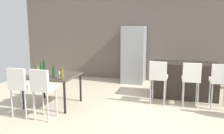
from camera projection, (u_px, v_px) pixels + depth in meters
ground_plane at (152, 107)px, 5.72m from camera, size 10.00×10.00×0.00m
back_wall at (162, 38)px, 8.04m from camera, size 10.00×0.12×2.90m
kitchen_island at (184, 80)px, 6.44m from camera, size 1.66×0.78×0.92m
bar_chair_left at (158, 76)px, 5.82m from camera, size 0.42×0.42×1.05m
bar_chair_middle at (191, 77)px, 5.62m from camera, size 0.42×0.42×1.05m
bar_chair_right at (220, 79)px, 5.46m from camera, size 0.41×0.41×1.05m
dining_table at (53, 78)px, 5.74m from camera, size 1.15×1.00×0.74m
dining_chair_near at (20, 84)px, 4.99m from camera, size 0.40×0.40×1.05m
dining_chair_far at (43, 86)px, 4.86m from camera, size 0.42×0.42×1.05m
wine_bottle_middle at (62, 74)px, 5.24m from camera, size 0.08×0.08×0.30m
wine_bottle_left at (37, 70)px, 5.67m from camera, size 0.07×0.07×0.33m
wine_bottle_near at (54, 72)px, 5.50m from camera, size 0.07×0.07×0.28m
wine_bottle_corner at (41, 71)px, 5.55m from camera, size 0.08×0.08×0.31m
wine_bottle_far at (44, 66)px, 6.17m from camera, size 0.07×0.07×0.32m
wine_glass_right at (60, 73)px, 5.34m from camera, size 0.07×0.07×0.17m
wine_glass_end at (33, 72)px, 5.41m from camera, size 0.07×0.07×0.17m
wine_glass_inner at (39, 68)px, 5.92m from camera, size 0.07×0.07×0.17m
refrigerator at (134, 55)px, 7.94m from camera, size 0.72×0.68×1.84m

